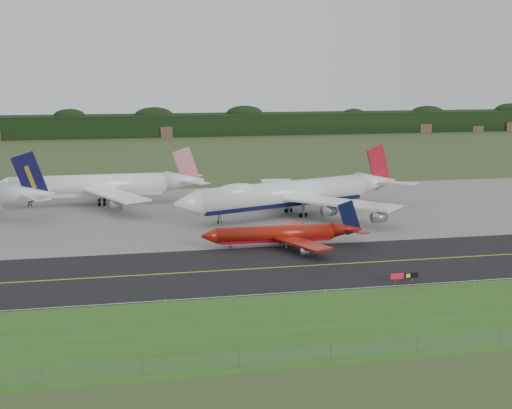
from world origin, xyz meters
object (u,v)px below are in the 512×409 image
(jet_ba_747, at_px, (291,193))
(jet_red_737, at_px, (284,234))
(taxiway_sign, at_px, (404,276))
(jet_star_tail, at_px, (100,186))

(jet_ba_747, relative_size, jet_red_737, 1.88)
(jet_ba_747, bearing_deg, taxiway_sign, -85.39)
(jet_red_737, relative_size, taxiway_sign, 6.69)
(jet_ba_747, bearing_deg, jet_star_tail, 151.54)
(jet_red_737, bearing_deg, jet_star_tail, 124.14)
(jet_star_tail, relative_size, taxiway_sign, 11.21)
(jet_star_tail, bearing_deg, jet_ba_747, -28.46)
(jet_ba_747, height_order, taxiway_sign, jet_ba_747)
(jet_ba_747, xyz_separation_m, jet_red_737, (-9.50, -30.80, -3.17))
(jet_ba_747, height_order, jet_star_tail, jet_ba_747)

